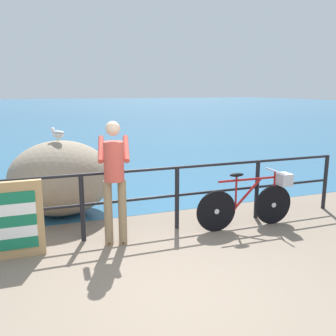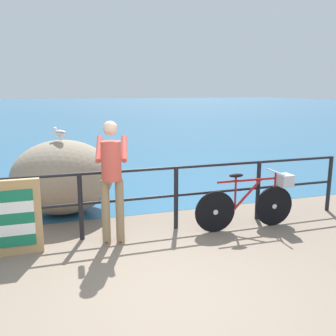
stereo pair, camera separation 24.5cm
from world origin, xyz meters
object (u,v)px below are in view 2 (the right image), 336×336
at_px(person_at_railing, 112,177).
at_px(breakwater_boulder_main, 63,177).
at_px(folded_deckchair_stack, 9,218).
at_px(seagull, 60,133).
at_px(bicycle, 254,200).

xyz_separation_m(person_at_railing, breakwater_boulder_main, (-0.62, 1.65, -0.33)).
bearing_deg(breakwater_boulder_main, folded_deckchair_stack, -115.43).
distance_m(breakwater_boulder_main, seagull, 0.81).
height_order(bicycle, breakwater_boulder_main, breakwater_boulder_main).
height_order(bicycle, seagull, seagull).
distance_m(folded_deckchair_stack, seagull, 1.96).
xyz_separation_m(folded_deckchair_stack, seagull, (0.76, 1.54, 0.95)).
relative_size(bicycle, person_at_railing, 0.96).
bearing_deg(seagull, breakwater_boulder_main, -47.97).
relative_size(person_at_railing, breakwater_boulder_main, 0.99).
bearing_deg(seagull, bicycle, -158.90).
bearing_deg(person_at_railing, bicycle, -80.00).
bearing_deg(breakwater_boulder_main, seagull, -98.65).
bearing_deg(folded_deckchair_stack, bicycle, -1.57).
bearing_deg(folded_deckchair_stack, seagull, 63.74).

